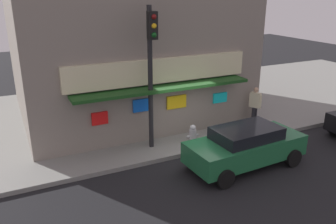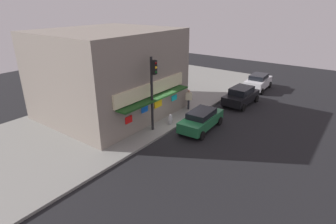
{
  "view_description": "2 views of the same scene",
  "coord_description": "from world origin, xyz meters",
  "views": [
    {
      "loc": [
        -6.35,
        -10.49,
        6.02
      ],
      "look_at": [
        -0.86,
        0.83,
        1.59
      ],
      "focal_mm": 37.51,
      "sensor_mm": 36.0,
      "label": 1
    },
    {
      "loc": [
        -15.36,
        -10.57,
        8.87
      ],
      "look_at": [
        -0.26,
        0.58,
        1.29
      ],
      "focal_mm": 29.19,
      "sensor_mm": 36.0,
      "label": 2
    }
  ],
  "objects": [
    {
      "name": "ground_plane",
      "position": [
        0.0,
        0.0,
        0.0
      ],
      "size": [
        57.11,
        57.11,
        0.0
      ],
      "primitive_type": "plane",
      "color": "black"
    },
    {
      "name": "sidewalk",
      "position": [
        0.0,
        5.55,
        0.08
      ],
      "size": [
        38.07,
        11.1,
        0.17
      ],
      "primitive_type": "cube",
      "color": "gray",
      "rests_on": "ground_plane"
    },
    {
      "name": "corner_building",
      "position": [
        -0.77,
        6.11,
        3.55
      ],
      "size": [
        10.01,
        9.7,
        6.77
      ],
      "color": "gray",
      "rests_on": "sidewalk"
    },
    {
      "name": "traffic_light",
      "position": [
        -1.46,
        0.99,
        3.58
      ],
      "size": [
        0.32,
        0.58,
        5.34
      ],
      "color": "black",
      "rests_on": "sidewalk"
    },
    {
      "name": "fire_hydrant",
      "position": [
        0.14,
        0.64,
        0.55
      ],
      "size": [
        0.52,
        0.28,
        0.79
      ],
      "color": "#B2B2B7",
      "rests_on": "sidewalk"
    },
    {
      "name": "trash_can",
      "position": [
        -2.8,
        2.01,
        0.59
      ],
      "size": [
        0.54,
        0.54,
        0.85
      ],
      "primitive_type": "cylinder",
      "color": "#2D2D2D",
      "rests_on": "sidewalk"
    },
    {
      "name": "pedestrian",
      "position": [
        3.69,
        1.26,
        1.13
      ],
      "size": [
        0.42,
        0.56,
        1.74
      ],
      "color": "black",
      "rests_on": "sidewalk"
    },
    {
      "name": "potted_plant_by_doorway",
      "position": [
        2.89,
        2.86,
        0.62
      ],
      "size": [
        0.52,
        0.52,
        0.84
      ],
      "color": "brown",
      "rests_on": "sidewalk"
    },
    {
      "name": "parked_car_green",
      "position": [
        1.03,
        -1.54,
        0.79
      ],
      "size": [
        4.39,
        2.11,
        1.48
      ],
      "color": "#1E6038",
      "rests_on": "ground_plane"
    }
  ]
}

